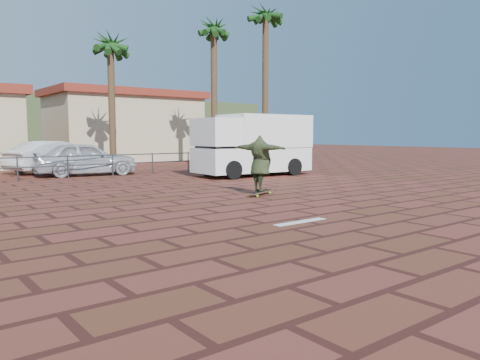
% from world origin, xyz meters
% --- Properties ---
extents(ground, '(120.00, 120.00, 0.00)m').
position_xyz_m(ground, '(0.00, 0.00, 0.00)').
color(ground, maroon).
rests_on(ground, ground).
extents(paint_stripe, '(1.40, 0.22, 0.01)m').
position_xyz_m(paint_stripe, '(0.70, -1.20, 0.00)').
color(paint_stripe, white).
rests_on(paint_stripe, ground).
extents(guardrail, '(24.06, 0.06, 1.00)m').
position_xyz_m(guardrail, '(0.00, 12.00, 0.68)').
color(guardrail, '#47494F').
rests_on(guardrail, ground).
extents(palm_center, '(2.40, 2.40, 7.75)m').
position_xyz_m(palm_center, '(3.50, 15.50, 6.36)').
color(palm_center, brown).
rests_on(palm_center, ground).
extents(palm_right, '(2.40, 2.40, 9.05)m').
position_xyz_m(palm_right, '(9.00, 14.00, 7.58)').
color(palm_right, brown).
rests_on(palm_right, ground).
extents(palm_far_right, '(2.40, 2.40, 10.05)m').
position_xyz_m(palm_far_right, '(12.00, 13.00, 8.51)').
color(palm_far_right, brown).
rests_on(palm_far_right, ground).
extents(building_east, '(10.60, 6.60, 5.00)m').
position_xyz_m(building_east, '(8.00, 24.00, 2.54)').
color(building_east, beige).
rests_on(building_east, ground).
extents(longboard, '(1.27, 0.75, 0.12)m').
position_xyz_m(longboard, '(2.89, 2.71, 0.10)').
color(longboard, olive).
rests_on(longboard, ground).
extents(skateboarder, '(0.82, 2.18, 1.73)m').
position_xyz_m(skateboarder, '(2.89, 2.71, 0.99)').
color(skateboarder, '#2F3A1F').
rests_on(skateboarder, longboard).
extents(campervan, '(5.45, 2.58, 2.77)m').
position_xyz_m(campervan, '(7.20, 8.27, 1.45)').
color(campervan, white).
rests_on(campervan, ground).
extents(car_silver, '(4.73, 2.43, 1.54)m').
position_xyz_m(car_silver, '(1.14, 13.00, 0.77)').
color(car_silver, silver).
rests_on(car_silver, ground).
extents(car_white, '(5.00, 3.16, 1.56)m').
position_xyz_m(car_white, '(0.55, 15.55, 0.78)').
color(car_white, silver).
rests_on(car_white, ground).
extents(street_sign, '(0.50, 0.11, 2.47)m').
position_xyz_m(street_sign, '(9.02, 10.00, 1.72)').
color(street_sign, gray).
rests_on(street_sign, ground).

